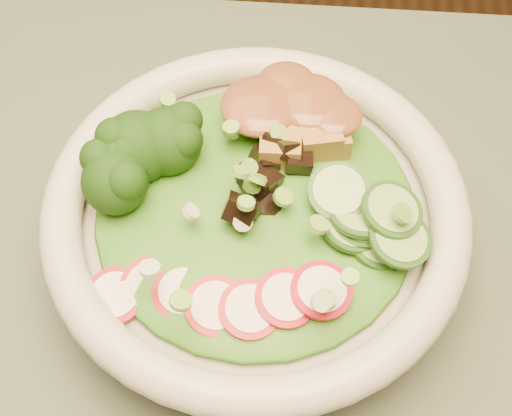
# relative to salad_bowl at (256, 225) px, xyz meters

# --- Properties ---
(salad_bowl) EXTENTS (0.24, 0.24, 0.07)m
(salad_bowl) POSITION_rel_salad_bowl_xyz_m (0.00, 0.00, 0.00)
(salad_bowl) COLOR beige
(salad_bowl) RESTS_ON dining_table
(lettuce_bed) EXTENTS (0.18, 0.18, 0.02)m
(lettuce_bed) POSITION_rel_salad_bowl_xyz_m (0.00, 0.00, 0.02)
(lettuce_bed) COLOR #256014
(lettuce_bed) RESTS_ON salad_bowl
(broccoli_florets) EXTENTS (0.08, 0.08, 0.04)m
(broccoli_florets) POSITION_rel_salad_bowl_xyz_m (-0.06, 0.01, 0.03)
(broccoli_florets) COLOR black
(broccoli_florets) RESTS_ON salad_bowl
(radish_slices) EXTENTS (0.10, 0.06, 0.02)m
(radish_slices) POSITION_rel_salad_bowl_xyz_m (-0.01, -0.06, 0.02)
(radish_slices) COLOR #AB0D1F
(radish_slices) RESTS_ON salad_bowl
(cucumber_slices) EXTENTS (0.08, 0.08, 0.03)m
(cucumber_slices) POSITION_rel_salad_bowl_xyz_m (0.06, -0.01, 0.03)
(cucumber_slices) COLOR #9DC16B
(cucumber_slices) RESTS_ON salad_bowl
(mushroom_heap) EXTENTS (0.08, 0.08, 0.04)m
(mushroom_heap) POSITION_rel_salad_bowl_xyz_m (0.00, 0.01, 0.03)
(mushroom_heap) COLOR black
(mushroom_heap) RESTS_ON salad_bowl
(tofu_cubes) EXTENTS (0.09, 0.07, 0.03)m
(tofu_cubes) POSITION_rel_salad_bowl_xyz_m (0.01, 0.06, 0.03)
(tofu_cubes) COLOR #A77837
(tofu_cubes) RESTS_ON salad_bowl
(peanut_sauce) EXTENTS (0.06, 0.05, 0.01)m
(peanut_sauce) POSITION_rel_salad_bowl_xyz_m (0.01, 0.06, 0.04)
(peanut_sauce) COLOR brown
(peanut_sauce) RESTS_ON tofu_cubes
(scallion_garnish) EXTENTS (0.17, 0.17, 0.02)m
(scallion_garnish) POSITION_rel_salad_bowl_xyz_m (0.00, 0.00, 0.04)
(scallion_garnish) COLOR #73AC3C
(scallion_garnish) RESTS_ON salad_bowl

